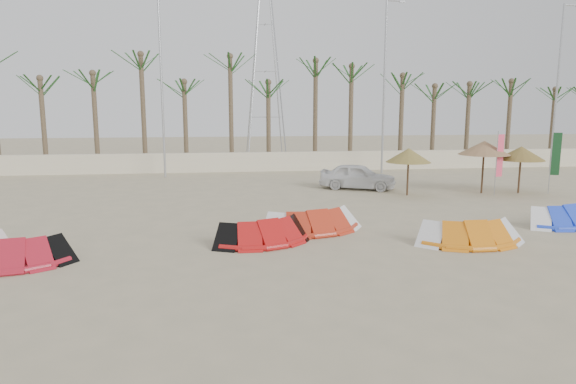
{
  "coord_description": "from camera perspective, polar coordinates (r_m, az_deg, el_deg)",
  "views": [
    {
      "loc": [
        -2.34,
        -12.58,
        4.52
      ],
      "look_at": [
        0.0,
        6.0,
        1.3
      ],
      "focal_mm": 32.0,
      "sensor_mm": 36.0,
      "label": 1
    }
  ],
  "objects": [
    {
      "name": "ground",
      "position": [
        13.57,
        3.21,
        -9.72
      ],
      "size": [
        120.0,
        120.0,
        0.0
      ],
      "primitive_type": "plane",
      "color": "tan",
      "rests_on": "ground"
    },
    {
      "name": "boundary_wall",
      "position": [
        34.87,
        -3.29,
        3.37
      ],
      "size": [
        60.0,
        0.3,
        1.3
      ],
      "primitive_type": "cube",
      "color": "beige",
      "rests_on": "ground"
    },
    {
      "name": "palm_line",
      "position": [
        36.26,
        -2.47,
        12.79
      ],
      "size": [
        52.0,
        4.0,
        7.7
      ],
      "color": "brown",
      "rests_on": "ground"
    },
    {
      "name": "lamp_b",
      "position": [
        32.8,
        -13.81,
        11.66
      ],
      "size": [
        1.25,
        0.14,
        11.0
      ],
      "color": "#A5A8AD",
      "rests_on": "ground"
    },
    {
      "name": "lamp_c",
      "position": [
        34.22,
        10.7,
        11.68
      ],
      "size": [
        1.25,
        0.14,
        11.0
      ],
      "color": "#A5A8AD",
      "rests_on": "ground"
    },
    {
      "name": "lamp_d",
      "position": [
        39.54,
        27.79,
        10.46
      ],
      "size": [
        1.25,
        0.14,
        11.0
      ],
      "color": "#A5A8AD",
      "rests_on": "ground"
    },
    {
      "name": "pylon",
      "position": [
        40.97,
        -2.46,
        3.41
      ],
      "size": [
        3.0,
        3.0,
        14.0
      ],
      "primitive_type": null,
      "color": "#A5A8AD",
      "rests_on": "ground"
    },
    {
      "name": "kite_red_left",
      "position": [
        16.6,
        -27.77,
        -5.71
      ],
      "size": [
        3.3,
        2.04,
        0.9
      ],
      "color": "#A51626",
      "rests_on": "ground"
    },
    {
      "name": "kite_red_mid",
      "position": [
        17.12,
        -2.66,
        -4.11
      ],
      "size": [
        3.75,
        2.54,
        0.9
      ],
      "color": "#B41313",
      "rests_on": "ground"
    },
    {
      "name": "kite_red_right",
      "position": [
        18.66,
        2.66,
        -2.94
      ],
      "size": [
        3.95,
        2.39,
        0.9
      ],
      "color": "#B62D17",
      "rests_on": "ground"
    },
    {
      "name": "kite_orange",
      "position": [
        18.0,
        19.24,
        -3.97
      ],
      "size": [
        3.5,
        1.56,
        0.9
      ],
      "color": "orange",
      "rests_on": "ground"
    },
    {
      "name": "kite_blue",
      "position": [
        22.02,
        28.01,
        -2.14
      ],
      "size": [
        3.37,
        2.17,
        0.9
      ],
      "color": "blue",
      "rests_on": "ground"
    },
    {
      "name": "parasol_left",
      "position": [
        26.15,
        13.25,
        3.99
      ],
      "size": [
        2.24,
        2.24,
        2.37
      ],
      "color": "#4C331E",
      "rests_on": "ground"
    },
    {
      "name": "parasol_mid",
      "position": [
        27.87,
        20.97,
        4.6
      ],
      "size": [
        2.57,
        2.57,
        2.68
      ],
      "color": "#4C331E",
      "rests_on": "ground"
    },
    {
      "name": "parasol_right",
      "position": [
        28.66,
        24.48,
        3.93
      ],
      "size": [
        2.34,
        2.34,
        2.4
      ],
      "color": "#4C331E",
      "rests_on": "ground"
    },
    {
      "name": "flag_pink",
      "position": [
        27.43,
        22.48,
        3.56
      ],
      "size": [
        0.44,
        0.15,
        3.22
      ],
      "color": "#A5A8AD",
      "rests_on": "ground"
    },
    {
      "name": "flag_green",
      "position": [
        29.18,
        27.49,
        3.61
      ],
      "size": [
        0.44,
        0.17,
        3.29
      ],
      "color": "#A5A8AD",
      "rests_on": "ground"
    },
    {
      "name": "car",
      "position": [
        27.81,
        7.76,
        1.74
      ],
      "size": [
        4.34,
        3.06,
        1.37
      ],
      "primitive_type": "imported",
      "rotation": [
        0.0,
        0.0,
        1.17
      ],
      "color": "silver",
      "rests_on": "ground"
    }
  ]
}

